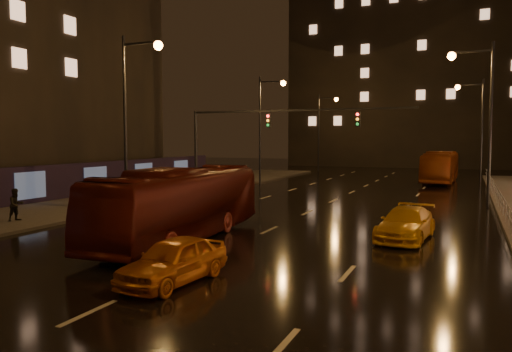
% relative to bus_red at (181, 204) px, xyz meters
% --- Properties ---
extents(ground, '(140.00, 140.00, 0.00)m').
position_rel_bus_red_xyz_m(ground, '(2.63, 13.46, -1.51)').
color(ground, black).
rests_on(ground, ground).
extents(sidewalk_left, '(7.00, 70.00, 0.15)m').
position_rel_bus_red_xyz_m(sidewalk_left, '(-10.87, 8.46, -1.44)').
color(sidewalk_left, '#38332D').
rests_on(sidewalk_left, ground).
extents(building_distant, '(44.00, 16.00, 36.00)m').
position_rel_bus_red_xyz_m(building_distant, '(6.63, 65.46, 16.49)').
color(building_distant, black).
rests_on(building_distant, ground).
extents(hoarding_left, '(0.30, 46.00, 2.50)m').
position_rel_bus_red_xyz_m(hoarding_left, '(-14.57, 5.46, -0.26)').
color(hoarding_left, black).
rests_on(hoarding_left, ground).
extents(traffic_signal, '(15.31, 0.32, 6.20)m').
position_rel_bus_red_xyz_m(traffic_signal, '(-2.43, 13.46, 3.22)').
color(traffic_signal, black).
rests_on(traffic_signal, ground).
extents(streetlight_right, '(2.64, 0.50, 10.00)m').
position_rel_bus_red_xyz_m(streetlight_right, '(11.55, -4.54, 4.92)').
color(streetlight_right, black).
rests_on(streetlight_right, ground).
extents(railing_right, '(0.05, 56.00, 1.00)m').
position_rel_bus_red_xyz_m(railing_right, '(12.83, 11.46, -0.62)').
color(railing_right, '#99999E').
rests_on(railing_right, sidewalk_right).
extents(bus_red, '(2.95, 10.95, 3.03)m').
position_rel_bus_red_xyz_m(bus_red, '(0.00, 0.00, 0.00)').
color(bus_red, '#4F120B').
rests_on(bus_red, ground).
extents(bus_curb, '(3.04, 11.05, 3.05)m').
position_rel_bus_red_xyz_m(bus_curb, '(8.63, 33.41, 0.01)').
color(bus_curb, '#82330D').
rests_on(bus_curb, ground).
extents(taxi_near, '(1.96, 4.08, 1.34)m').
position_rel_bus_red_xyz_m(taxi_near, '(3.16, -5.54, -0.84)').
color(taxi_near, '#C96412').
rests_on(taxi_near, ground).
extents(taxi_far, '(2.32, 4.76, 1.33)m').
position_rel_bus_red_xyz_m(taxi_far, '(8.70, 3.71, -0.85)').
color(taxi_far, orange).
rests_on(taxi_far, ground).
extents(pedestrian_b, '(0.73, 0.88, 1.62)m').
position_rel_bus_red_xyz_m(pedestrian_b, '(-9.61, 0.16, -0.55)').
color(pedestrian_b, black).
rests_on(pedestrian_b, sidewalk_left).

